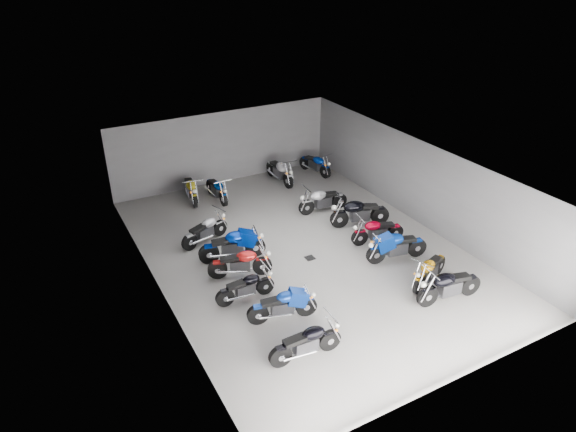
# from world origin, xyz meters

# --- Properties ---
(ground) EXTENTS (14.00, 14.00, 0.00)m
(ground) POSITION_xyz_m (0.00, 0.00, 0.00)
(ground) COLOR #9E9C96
(ground) RESTS_ON ground
(wall_back) EXTENTS (10.00, 0.10, 3.20)m
(wall_back) POSITION_xyz_m (0.00, 7.00, 1.60)
(wall_back) COLOR slate
(wall_back) RESTS_ON ground
(wall_left) EXTENTS (0.10, 14.00, 3.20)m
(wall_left) POSITION_xyz_m (-5.00, 0.00, 1.60)
(wall_left) COLOR slate
(wall_left) RESTS_ON ground
(wall_right) EXTENTS (0.10, 14.00, 3.20)m
(wall_right) POSITION_xyz_m (5.00, 0.00, 1.60)
(wall_right) COLOR slate
(wall_right) RESTS_ON ground
(ceiling) EXTENTS (10.00, 14.00, 0.04)m
(ceiling) POSITION_xyz_m (0.00, 0.00, 3.22)
(ceiling) COLOR black
(ceiling) RESTS_ON wall_back
(drain_grate) EXTENTS (0.32, 0.32, 0.01)m
(drain_grate) POSITION_xyz_m (0.00, -0.50, 0.01)
(drain_grate) COLOR black
(drain_grate) RESTS_ON ground
(motorcycle_left_a) EXTENTS (2.04, 0.43, 0.90)m
(motorcycle_left_a) POSITION_xyz_m (-2.53, -4.56, 0.49)
(motorcycle_left_a) COLOR black
(motorcycle_left_a) RESTS_ON ground
(motorcycle_left_b) EXTENTS (2.01, 0.63, 0.90)m
(motorcycle_left_b) POSITION_xyz_m (-2.33, -2.92, 0.49)
(motorcycle_left_b) COLOR black
(motorcycle_left_b) RESTS_ON ground
(motorcycle_left_c) EXTENTS (1.88, 0.37, 0.82)m
(motorcycle_left_c) POSITION_xyz_m (-2.87, -1.57, 0.45)
(motorcycle_left_c) COLOR black
(motorcycle_left_c) RESTS_ON ground
(motorcycle_left_d) EXTENTS (1.99, 0.83, 0.91)m
(motorcycle_left_d) POSITION_xyz_m (-2.49, -0.36, 0.50)
(motorcycle_left_d) COLOR black
(motorcycle_left_d) RESTS_ON ground
(motorcycle_left_e) EXTENTS (2.26, 0.67, 1.01)m
(motorcycle_left_e) POSITION_xyz_m (-2.31, 0.68, 0.55)
(motorcycle_left_e) COLOR black
(motorcycle_left_e) RESTS_ON ground
(motorcycle_left_f) EXTENTS (1.93, 0.77, 0.88)m
(motorcycle_left_f) POSITION_xyz_m (-2.72, 2.23, 0.48)
(motorcycle_left_f) COLOR black
(motorcycle_left_f) RESTS_ON ground
(motorcycle_right_a) EXTENTS (2.21, 0.50, 0.97)m
(motorcycle_right_a) POSITION_xyz_m (2.40, -4.50, 0.53)
(motorcycle_right_a) COLOR black
(motorcycle_right_a) RESTS_ON ground
(motorcycle_right_b) EXTENTS (1.93, 0.88, 0.89)m
(motorcycle_right_b) POSITION_xyz_m (2.53, -3.54, 0.49)
(motorcycle_right_b) COLOR black
(motorcycle_right_b) RESTS_ON ground
(motorcycle_right_c) EXTENTS (2.19, 0.61, 0.97)m
(motorcycle_right_c) POSITION_xyz_m (2.49, -1.97, 0.53)
(motorcycle_right_c) COLOR black
(motorcycle_right_c) RESTS_ON ground
(motorcycle_right_d) EXTENTS (1.98, 0.57, 0.88)m
(motorcycle_right_d) POSITION_xyz_m (2.64, -0.73, 0.48)
(motorcycle_right_d) COLOR black
(motorcycle_right_d) RESTS_ON ground
(motorcycle_right_e) EXTENTS (2.25, 0.83, 1.02)m
(motorcycle_right_e) POSITION_xyz_m (2.82, 0.62, 0.55)
(motorcycle_right_e) COLOR black
(motorcycle_right_e) RESTS_ON ground
(motorcycle_right_f) EXTENTS (2.11, 0.46, 0.93)m
(motorcycle_right_f) POSITION_xyz_m (2.23, 2.28, 0.51)
(motorcycle_right_f) COLOR black
(motorcycle_right_f) RESTS_ON ground
(motorcycle_back_b) EXTENTS (0.53, 2.14, 0.94)m
(motorcycle_back_b) POSITION_xyz_m (-2.02, 5.79, 0.51)
(motorcycle_back_b) COLOR black
(motorcycle_back_b) RESTS_ON ground
(motorcycle_back_c) EXTENTS (0.40, 2.01, 0.88)m
(motorcycle_back_c) POSITION_xyz_m (-1.06, 5.31, 0.48)
(motorcycle_back_c) COLOR black
(motorcycle_back_c) RESTS_ON ground
(motorcycle_back_e) EXTENTS (0.45, 2.25, 0.99)m
(motorcycle_back_e) POSITION_xyz_m (2.10, 5.66, 0.54)
(motorcycle_back_e) COLOR black
(motorcycle_back_e) RESTS_ON ground
(motorcycle_back_f) EXTENTS (0.58, 2.00, 0.89)m
(motorcycle_back_f) POSITION_xyz_m (4.01, 5.73, 0.48)
(motorcycle_back_f) COLOR black
(motorcycle_back_f) RESTS_ON ground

